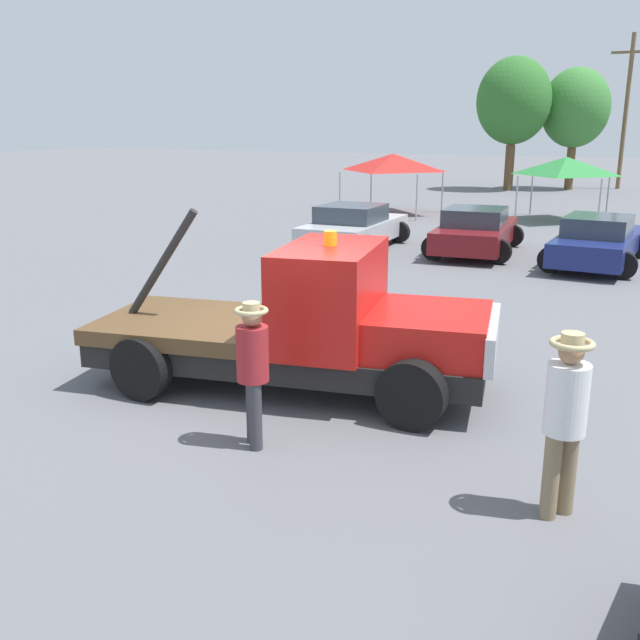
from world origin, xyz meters
The scene contains 12 objects.
ground_plane centered at (0.00, 0.00, 0.00)m, with size 160.00×160.00×0.00m, color slate.
tow_truck centered at (0.33, 0.07, 0.90)m, with size 5.91×3.07×2.51m.
person_near_truck centered at (4.02, -1.91, 1.08)m, with size 0.41×0.41×1.83m.
person_at_hood centered at (0.60, -1.91, 1.02)m, with size 0.38×0.38×1.73m.
parked_car_silver centered at (-3.99, 11.18, 0.65)m, with size 2.65×4.58×1.34m.
parked_car_maroon centered at (-0.49, 12.02, 0.65)m, with size 2.73×4.62×1.34m.
parked_car_navy centered at (2.89, 11.65, 0.65)m, with size 2.50×4.83×1.34m.
canopy_tent_red centered at (-6.06, 19.79, 2.13)m, with size 3.37×3.37×2.48m.
canopy_tent_green centered at (0.66, 20.68, 2.10)m, with size 3.03×3.03×2.45m.
tree_left centered at (-4.18, 33.24, 4.88)m, with size 4.07×4.07×7.27m.
tree_center centered at (-1.17, 35.33, 4.52)m, with size 3.77×3.77×6.73m.
utility_pole centered at (1.35, 37.10, 4.54)m, with size 2.20×0.24×8.56m.
Camera 1 is at (4.74, -8.43, 3.65)m, focal length 40.00 mm.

